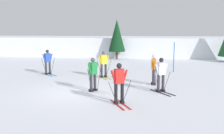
# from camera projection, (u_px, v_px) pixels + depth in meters

# --- Properties ---
(ground_plane) EXTENTS (120.00, 120.00, 0.00)m
(ground_plane) POSITION_uv_depth(u_px,v_px,m) (78.00, 92.00, 12.83)
(ground_plane) COLOR white
(far_snow_ridge) EXTENTS (80.00, 9.43, 2.16)m
(far_snow_ridge) POSITION_uv_depth(u_px,v_px,m) (123.00, 46.00, 32.73)
(far_snow_ridge) COLOR white
(far_snow_ridge) RESTS_ON ground
(skier_orange) EXTENTS (1.62, 1.00, 1.71)m
(skier_orange) POSITION_uv_depth(u_px,v_px,m) (154.00, 69.00, 14.45)
(skier_orange) COLOR silver
(skier_orange) RESTS_ON ground
(skier_white) EXTENTS (1.22, 1.52, 1.71)m
(skier_white) POSITION_uv_depth(u_px,v_px,m) (161.00, 73.00, 12.79)
(skier_white) COLOR black
(skier_white) RESTS_ON ground
(skier_blue) EXTENTS (1.44, 1.34, 1.71)m
(skier_blue) POSITION_uv_depth(u_px,v_px,m) (48.00, 61.00, 17.82)
(skier_blue) COLOR #237AC6
(skier_blue) RESTS_ON ground
(skier_green) EXTENTS (1.58, 1.10, 1.71)m
(skier_green) POSITION_uv_depth(u_px,v_px,m) (93.00, 73.00, 12.88)
(skier_green) COLOR silver
(skier_green) RESTS_ON ground
(skier_yellow) EXTENTS (1.16, 1.55, 1.71)m
(skier_yellow) POSITION_uv_depth(u_px,v_px,m) (103.00, 63.00, 16.73)
(skier_yellow) COLOR gold
(skier_yellow) RESTS_ON ground
(skier_red) EXTENTS (1.06, 1.59, 1.71)m
(skier_red) POSITION_uv_depth(u_px,v_px,m) (119.00, 81.00, 10.74)
(skier_red) COLOR red
(skier_red) RESTS_ON ground
(trail_marker_pole) EXTENTS (0.06, 0.06, 2.16)m
(trail_marker_pole) POSITION_uv_depth(u_px,v_px,m) (174.00, 57.00, 18.80)
(trail_marker_pole) COLOR #1E56AD
(trail_marker_pole) RESTS_ON ground
(conifer_far_right) EXTENTS (1.76, 1.76, 4.12)m
(conifer_far_right) POSITION_uv_depth(u_px,v_px,m) (117.00, 36.00, 27.08)
(conifer_far_right) COLOR #513823
(conifer_far_right) RESTS_ON ground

